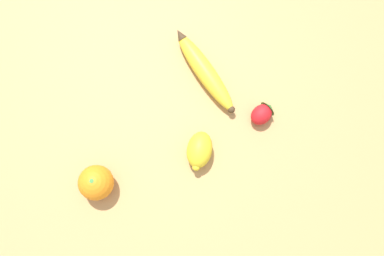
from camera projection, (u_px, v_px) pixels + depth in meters
ground_plane at (181, 115)px, 0.77m from camera, size 3.00×3.00×0.00m
banana at (204, 71)px, 0.77m from camera, size 0.20×0.11×0.04m
orange at (96, 183)px, 0.71m from camera, size 0.07×0.07×0.07m
strawberry at (263, 113)px, 0.75m from camera, size 0.06×0.06×0.04m
lemon at (199, 150)px, 0.73m from camera, size 0.09×0.07×0.05m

